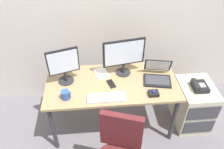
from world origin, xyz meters
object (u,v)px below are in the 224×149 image
object	(u,v)px
coffee_mug	(66,95)
paper_notepad	(101,73)
laptop	(157,75)
monitor_main	(124,55)
file_cabinet	(193,105)
cell_phone	(111,84)
keyboard	(107,97)
desk_phone	(199,86)
trackball_mouse	(154,93)
monitor_side	(63,64)

from	to	relation	value
coffee_mug	paper_notepad	size ratio (longest dim) A/B	0.49
laptop	coffee_mug	bearing A→B (deg)	-167.40
monitor_main	paper_notepad	distance (m)	0.37
monitor_main	paper_notepad	xyz separation A→B (m)	(-0.26, 0.01, -0.26)
file_cabinet	cell_phone	xyz separation A→B (m)	(-1.06, 0.02, 0.43)
paper_notepad	keyboard	bearing A→B (deg)	-85.70
desk_phone	trackball_mouse	bearing A→B (deg)	-163.50
laptop	cell_phone	distance (m)	0.55
monitor_side	desk_phone	bearing A→B (deg)	-4.86
coffee_mug	cell_phone	size ratio (longest dim) A/B	0.71
file_cabinet	coffee_mug	bearing A→B (deg)	-174.00
file_cabinet	keyboard	size ratio (longest dim) A/B	1.48
coffee_mug	cell_phone	world-z (taller)	coffee_mug
monitor_main	keyboard	bearing A→B (deg)	-119.14
desk_phone	cell_phone	distance (m)	1.05
monitor_side	keyboard	size ratio (longest dim) A/B	1.05
file_cabinet	monitor_main	distance (m)	1.15
laptop	trackball_mouse	bearing A→B (deg)	-111.51
keyboard	cell_phone	distance (m)	0.23
desk_phone	monitor_main	bearing A→B (deg)	165.67
trackball_mouse	coffee_mug	size ratio (longest dim) A/B	1.08
trackball_mouse	cell_phone	world-z (taller)	trackball_mouse
file_cabinet	coffee_mug	size ratio (longest dim) A/B	5.97
trackball_mouse	keyboard	bearing A→B (deg)	-178.83
paper_notepad	trackball_mouse	bearing A→B (deg)	-37.51
trackball_mouse	paper_notepad	xyz separation A→B (m)	(-0.54, 0.42, -0.02)
file_cabinet	paper_notepad	xyz separation A→B (m)	(-1.16, 0.22, 0.43)
paper_notepad	cell_phone	size ratio (longest dim) A/B	1.46
desk_phone	laptop	distance (m)	0.53
desk_phone	laptop	xyz separation A→B (m)	(-0.50, 0.09, 0.14)
monitor_side	laptop	size ratio (longest dim) A/B	1.18
file_cabinet	trackball_mouse	size ratio (longest dim) A/B	5.51
desk_phone	monitor_side	world-z (taller)	monitor_side
file_cabinet	laptop	world-z (taller)	laptop
monitor_main	monitor_side	distance (m)	0.69
trackball_mouse	paper_notepad	size ratio (longest dim) A/B	0.53
file_cabinet	keyboard	bearing A→B (deg)	-169.59
desk_phone	coffee_mug	distance (m)	1.56
laptop	monitor_side	bearing A→B (deg)	177.48
monitor_main	cell_phone	world-z (taller)	monitor_main
laptop	coffee_mug	size ratio (longest dim) A/B	3.61
coffee_mug	monitor_side	bearing A→B (deg)	93.81
keyboard	paper_notepad	world-z (taller)	keyboard
laptop	paper_notepad	distance (m)	0.67
coffee_mug	keyboard	bearing A→B (deg)	-5.81
desk_phone	coffee_mug	world-z (taller)	coffee_mug
desk_phone	cell_phone	bearing A→B (deg)	178.22
monitor_main	cell_phone	size ratio (longest dim) A/B	3.44
keyboard	monitor_side	bearing A→B (deg)	144.06
monitor_main	laptop	world-z (taller)	monitor_main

